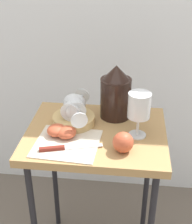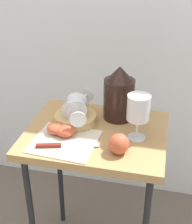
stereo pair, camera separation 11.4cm
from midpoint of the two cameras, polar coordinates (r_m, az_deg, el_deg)
The scene contains 11 objects.
table at distance 1.23m, azimuth 2.68°, elevation -6.65°, with size 0.51×0.41×0.69m.
linen_napkin at distance 1.12m, azimuth -2.64°, elevation -5.31°, with size 0.22×0.20×0.00m, color beige.
basket_tray at distance 1.23m, azimuth -0.99°, elevation -1.26°, with size 0.16×0.16×0.04m, color tan.
pitcher at distance 1.24m, azimuth 6.78°, elevation 2.49°, with size 0.17×0.12×0.21m.
wine_glass_upright at distance 1.10m, azimuth 10.48°, elevation 0.28°, with size 0.08×0.08×0.17m.
wine_glass_tipped_near at distance 1.19m, azimuth -0.78°, elevation 0.89°, with size 0.11×0.16×0.07m.
wine_glass_tipped_far at distance 1.20m, azimuth -0.90°, elevation 1.03°, with size 0.09×0.16×0.07m.
apple_half_left at distance 1.16m, azimuth -4.23°, elevation -2.91°, with size 0.07×0.07×0.04m, color #C15133.
apple_half_right at distance 1.14m, azimuth -2.61°, elevation -3.37°, with size 0.07×0.07×0.04m, color #C15133.
apple_whole at distance 1.06m, azimuth 7.17°, elevation -5.73°, with size 0.07×0.07×0.07m, color #C15133.
knife at distance 1.09m, azimuth -3.75°, elevation -6.07°, with size 0.21×0.07×0.01m.
Camera 2 is at (0.23, -0.98, 1.32)m, focal length 51.56 mm.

